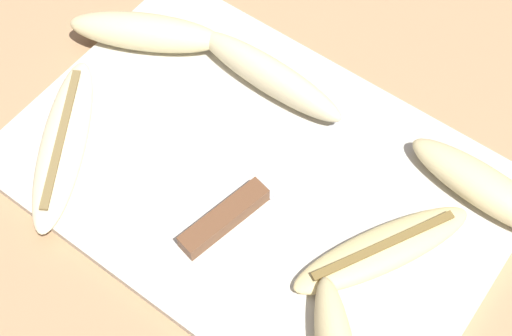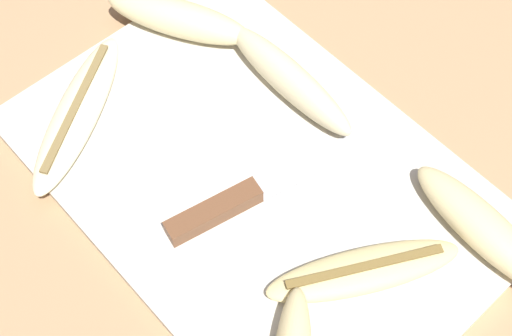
{
  "view_description": "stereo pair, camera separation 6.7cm",
  "coord_description": "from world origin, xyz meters",
  "px_view_note": "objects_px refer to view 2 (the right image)",
  "views": [
    {
      "loc": [
        0.2,
        -0.27,
        0.6
      ],
      "look_at": [
        0.0,
        0.0,
        0.02
      ],
      "focal_mm": 50.0,
      "sensor_mm": 36.0,
      "label": 1
    },
    {
      "loc": [
        0.25,
        -0.23,
        0.6
      ],
      "look_at": [
        0.0,
        0.0,
        0.02
      ],
      "focal_mm": 50.0,
      "sensor_mm": 36.0,
      "label": 2
    }
  ],
  "objects_px": {
    "banana_soft_right": "(178,18)",
    "banana_cream_curved": "(289,79)",
    "knife": "(232,203)",
    "banana_spotted_left": "(360,274)",
    "banana_pale_long": "(78,112)",
    "banana_ripe_center": "(483,227)"
  },
  "relations": [
    {
      "from": "knife",
      "to": "banana_cream_curved",
      "type": "xyz_separation_m",
      "value": [
        -0.06,
        0.13,
        0.01
      ]
    },
    {
      "from": "knife",
      "to": "banana_spotted_left",
      "type": "xyz_separation_m",
      "value": [
        0.13,
        0.04,
        0.0
      ]
    },
    {
      "from": "knife",
      "to": "banana_pale_long",
      "type": "relative_size",
      "value": 1.09
    },
    {
      "from": "banana_spotted_left",
      "to": "knife",
      "type": "bearing_deg",
      "value": -164.12
    },
    {
      "from": "knife",
      "to": "banana_soft_right",
      "type": "relative_size",
      "value": 1.26
    },
    {
      "from": "banana_pale_long",
      "to": "banana_ripe_center",
      "type": "relative_size",
      "value": 1.19
    },
    {
      "from": "banana_soft_right",
      "to": "banana_cream_curved",
      "type": "relative_size",
      "value": 0.92
    },
    {
      "from": "knife",
      "to": "banana_spotted_left",
      "type": "relative_size",
      "value": 1.18
    },
    {
      "from": "banana_soft_right",
      "to": "banana_cream_curved",
      "type": "height_order",
      "value": "same"
    },
    {
      "from": "banana_spotted_left",
      "to": "banana_soft_right",
      "type": "bearing_deg",
      "value": 168.86
    },
    {
      "from": "banana_spotted_left",
      "to": "banana_soft_right",
      "type": "xyz_separation_m",
      "value": [
        -0.33,
        0.06,
        0.01
      ]
    },
    {
      "from": "banana_pale_long",
      "to": "banana_cream_curved",
      "type": "xyz_separation_m",
      "value": [
        0.12,
        0.18,
        0.01
      ]
    },
    {
      "from": "banana_spotted_left",
      "to": "banana_soft_right",
      "type": "distance_m",
      "value": 0.33
    },
    {
      "from": "banana_spotted_left",
      "to": "banana_ripe_center",
      "type": "bearing_deg",
      "value": 68.1
    },
    {
      "from": "banana_pale_long",
      "to": "banana_spotted_left",
      "type": "height_order",
      "value": "banana_pale_long"
    },
    {
      "from": "banana_soft_right",
      "to": "banana_ripe_center",
      "type": "xyz_separation_m",
      "value": [
        0.37,
        0.05,
        -0.0
      ]
    },
    {
      "from": "banana_spotted_left",
      "to": "banana_cream_curved",
      "type": "relative_size",
      "value": 0.99
    },
    {
      "from": "banana_soft_right",
      "to": "banana_cream_curved",
      "type": "xyz_separation_m",
      "value": [
        0.14,
        0.03,
        -0.0
      ]
    },
    {
      "from": "knife",
      "to": "banana_ripe_center",
      "type": "xyz_separation_m",
      "value": [
        0.17,
        0.15,
        0.01
      ]
    },
    {
      "from": "banana_pale_long",
      "to": "knife",
      "type": "bearing_deg",
      "value": 14.54
    },
    {
      "from": "knife",
      "to": "banana_cream_curved",
      "type": "distance_m",
      "value": 0.15
    },
    {
      "from": "banana_spotted_left",
      "to": "banana_ripe_center",
      "type": "xyz_separation_m",
      "value": [
        0.04,
        0.11,
        0.01
      ]
    }
  ]
}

